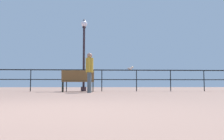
{
  "coord_description": "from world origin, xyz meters",
  "views": [
    {
      "loc": [
        0.77,
        -2.51,
        0.3
      ],
      "look_at": [
        1.34,
        7.72,
        1.02
      ],
      "focal_mm": 34.81,
      "sensor_mm": 36.0,
      "label": 1
    }
  ],
  "objects_px": {
    "bench_near_left": "(78,80)",
    "person_by_bench": "(89,70)",
    "seagull_on_rail": "(130,68)",
    "lamppost_center": "(84,49)"
  },
  "relations": [
    {
      "from": "person_by_bench",
      "to": "bench_near_left",
      "type": "bearing_deg",
      "value": 115.08
    },
    {
      "from": "lamppost_center",
      "to": "person_by_bench",
      "type": "height_order",
      "value": "lamppost_center"
    },
    {
      "from": "bench_near_left",
      "to": "seagull_on_rail",
      "type": "distance_m",
      "value": 2.71
    },
    {
      "from": "lamppost_center",
      "to": "seagull_on_rail",
      "type": "relative_size",
      "value": 10.37
    },
    {
      "from": "person_by_bench",
      "to": "seagull_on_rail",
      "type": "xyz_separation_m",
      "value": [
        1.94,
        2.03,
        0.24
      ]
    },
    {
      "from": "lamppost_center",
      "to": "person_by_bench",
      "type": "relative_size",
      "value": 2.32
    },
    {
      "from": "bench_near_left",
      "to": "person_by_bench",
      "type": "xyz_separation_m",
      "value": [
        0.58,
        -1.23,
        0.38
      ]
    },
    {
      "from": "person_by_bench",
      "to": "seagull_on_rail",
      "type": "relative_size",
      "value": 4.47
    },
    {
      "from": "lamppost_center",
      "to": "person_by_bench",
      "type": "distance_m",
      "value": 2.64
    },
    {
      "from": "bench_near_left",
      "to": "person_by_bench",
      "type": "distance_m",
      "value": 1.41
    }
  ]
}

